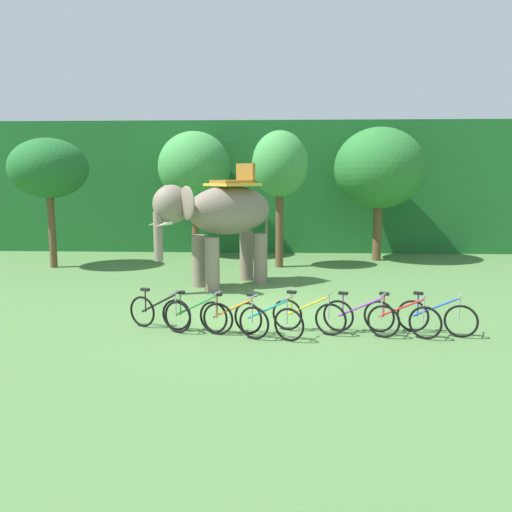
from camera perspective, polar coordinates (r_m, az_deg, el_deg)
The scene contains 15 objects.
ground_plane at distance 13.50m, azimuth 0.68°, elevation -6.11°, with size 80.00×80.00×0.00m, color #4C753D.
foliage_hedge at distance 26.61m, azimuth 1.68°, elevation 7.42°, with size 36.00×6.00×5.76m, color #1E6028.
tree_center_right at distance 21.20m, azimuth -21.15°, elevation 8.62°, with size 2.84×2.84×4.76m.
tree_far_left at distance 22.75m, azimuth -6.55°, elevation 9.34°, with size 3.00×3.00×5.21m.
tree_center at distance 19.91m, azimuth 2.55°, elevation 9.58°, with size 2.04×2.04×5.02m.
tree_center_left at distance 22.05m, azimuth 12.95°, elevation 9.03°, with size 3.55×3.55×5.29m.
elephant at distance 16.47m, azimuth -3.77°, elevation 4.32°, with size 3.86×3.48×3.78m.
bike_black at distance 12.22m, azimuth -10.20°, elevation -5.96°, with size 1.56×0.84×0.92m.
bike_green at distance 11.89m, azimuth -6.30°, elevation -6.28°, with size 1.65×0.65×0.92m.
bike_orange at distance 11.58m, azimuth -2.43°, elevation -6.64°, with size 1.57×0.81×0.92m.
bike_teal at distance 11.47m, azimuth 1.27°, elevation -6.78°, with size 1.52×0.88×0.92m.
bike_yellow at distance 11.86m, azimuth 5.58°, elevation -6.31°, with size 1.61×0.75×0.92m.
bike_purple at distance 11.89m, azimuth 11.01°, elevation -6.39°, with size 1.58×0.81×0.92m.
bike_red at distance 12.02m, azimuth 15.18°, elevation -6.37°, with size 1.52×0.89×0.92m.
bike_blue at distance 12.31m, azimuth 18.58°, elevation -6.17°, with size 1.59×0.79×0.92m.
Camera 1 is at (0.43, -13.05, 3.43)m, focal length 37.71 mm.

